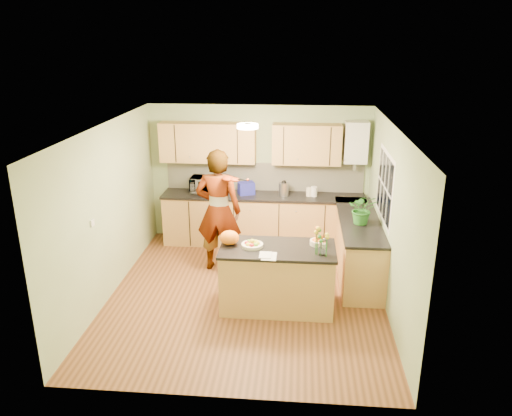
{
  "coord_description": "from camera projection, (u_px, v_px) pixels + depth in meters",
  "views": [
    {
      "loc": [
        0.72,
        -6.56,
        3.66
      ],
      "look_at": [
        0.1,
        0.5,
        1.19
      ],
      "focal_mm": 35.0,
      "sensor_mm": 36.0,
      "label": 1
    }
  ],
  "objects": [
    {
      "name": "wall_right",
      "position": [
        390.0,
        220.0,
        6.86
      ],
      "size": [
        0.02,
        4.5,
        2.5
      ],
      "primitive_type": "cube",
      "color": "#8DA274",
      "rests_on": "floor"
    },
    {
      "name": "violinist",
      "position": [
        219.0,
        211.0,
        7.94
      ],
      "size": [
        0.78,
        0.55,
        2.01
      ],
      "primitive_type": "imported",
      "rotation": [
        0.0,
        0.0,
        3.05
      ],
      "color": "#DC9E86",
      "rests_on": "floor"
    },
    {
      "name": "fruit_dish",
      "position": [
        252.0,
        244.0,
        6.83
      ],
      "size": [
        0.3,
        0.3,
        0.1
      ],
      "color": "beige",
      "rests_on": "peninsula_island"
    },
    {
      "name": "ceiling",
      "position": [
        245.0,
        127.0,
        6.61
      ],
      "size": [
        4.0,
        4.5,
        0.02
      ],
      "primitive_type": "cube",
      "color": "silver",
      "rests_on": "wall_back"
    },
    {
      "name": "potted_plant",
      "position": [
        363.0,
        209.0,
        7.51
      ],
      "size": [
        0.44,
        0.39,
        0.47
      ],
      "primitive_type": "imported",
      "rotation": [
        0.0,
        0.0,
        -0.05
      ],
      "color": "#2C7727",
      "rests_on": "right_counter"
    },
    {
      "name": "peninsula_island",
      "position": [
        277.0,
        277.0,
        6.96
      ],
      "size": [
        1.58,
        0.81,
        0.91
      ],
      "color": "tan",
      "rests_on": "floor"
    },
    {
      "name": "orange_bag",
      "position": [
        229.0,
        238.0,
        6.88
      ],
      "size": [
        0.3,
        0.27,
        0.2
      ],
      "primitive_type": "ellipsoid",
      "rotation": [
        0.0,
        0.0,
        0.16
      ],
      "color": "orange",
      "rests_on": "peninsula_island"
    },
    {
      "name": "wall_left",
      "position": [
        108.0,
        211.0,
        7.19
      ],
      "size": [
        0.02,
        4.5,
        2.5
      ],
      "primitive_type": "cube",
      "color": "#8DA274",
      "rests_on": "floor"
    },
    {
      "name": "orange_bowl",
      "position": [
        318.0,
        241.0,
        6.89
      ],
      "size": [
        0.23,
        0.23,
        0.13
      ],
      "color": "beige",
      "rests_on": "peninsula_island"
    },
    {
      "name": "window_right",
      "position": [
        385.0,
        187.0,
        7.32
      ],
      "size": [
        0.01,
        1.3,
        1.05
      ],
      "color": "white",
      "rests_on": "wall_right"
    },
    {
      "name": "upper_cabinets",
      "position": [
        248.0,
        143.0,
        8.8
      ],
      "size": [
        3.2,
        0.34,
        0.7
      ],
      "color": "tan",
      "rests_on": "wall_back"
    },
    {
      "name": "jar_cream",
      "position": [
        309.0,
        192.0,
        8.86
      ],
      "size": [
        0.12,
        0.12,
        0.16
      ],
      "primitive_type": "cylinder",
      "rotation": [
        0.0,
        0.0,
        -0.18
      ],
      "color": "beige",
      "rests_on": "back_counter"
    },
    {
      "name": "back_counter",
      "position": [
        263.0,
        219.0,
        9.11
      ],
      "size": [
        3.64,
        0.62,
        0.94
      ],
      "color": "tan",
      "rests_on": "floor"
    },
    {
      "name": "wall_front",
      "position": [
        222.0,
        294.0,
        4.91
      ],
      "size": [
        4.0,
        0.02,
        2.5
      ],
      "primitive_type": "cube",
      "color": "#8DA274",
      "rests_on": "floor"
    },
    {
      "name": "microwave",
      "position": [
        206.0,
        185.0,
        9.02
      ],
      "size": [
        0.55,
        0.38,
        0.3
      ],
      "primitive_type": "imported",
      "rotation": [
        0.0,
        0.0,
        -0.03
      ],
      "color": "white",
      "rests_on": "back_counter"
    },
    {
      "name": "wall_back",
      "position": [
        259.0,
        174.0,
        9.14
      ],
      "size": [
        4.0,
        0.02,
        2.5
      ],
      "primitive_type": "cube",
      "color": "#8DA274",
      "rests_on": "floor"
    },
    {
      "name": "floor",
      "position": [
        246.0,
        294.0,
        7.43
      ],
      "size": [
        4.5,
        4.5,
        0.0
      ],
      "primitive_type": "plane",
      "color": "#583319",
      "rests_on": "ground"
    },
    {
      "name": "light_switch",
      "position": [
        92.0,
        223.0,
        6.61
      ],
      "size": [
        0.02,
        0.09,
        0.09
      ],
      "primitive_type": "cube",
      "color": "white",
      "rests_on": "wall_left"
    },
    {
      "name": "boiler",
      "position": [
        356.0,
        142.0,
        8.64
      ],
      "size": [
        0.4,
        0.3,
        0.86
      ],
      "color": "white",
      "rests_on": "wall_back"
    },
    {
      "name": "violin",
      "position": [
        228.0,
        178.0,
        7.52
      ],
      "size": [
        0.57,
        0.49,
        0.14
      ],
      "primitive_type": null,
      "rotation": [
        0.17,
        0.0,
        -0.61
      ],
      "color": "#561405",
      "rests_on": "violinist"
    },
    {
      "name": "kettle",
      "position": [
        284.0,
        188.0,
        8.87
      ],
      "size": [
        0.18,
        0.18,
        0.33
      ],
      "rotation": [
        0.0,
        0.0,
        -0.22
      ],
      "color": "#B0B0B4",
      "rests_on": "back_counter"
    },
    {
      "name": "ceiling_lamp",
      "position": [
        248.0,
        126.0,
        6.91
      ],
      "size": [
        0.3,
        0.3,
        0.07
      ],
      "color": "#FFEABF",
      "rests_on": "ceiling"
    },
    {
      "name": "blue_box",
      "position": [
        246.0,
        188.0,
        8.96
      ],
      "size": [
        0.33,
        0.29,
        0.22
      ],
      "primitive_type": "cube",
      "rotation": [
        0.0,
        0.0,
        0.38
      ],
      "color": "#212399",
      "rests_on": "back_counter"
    },
    {
      "name": "right_counter",
      "position": [
        358.0,
        246.0,
        7.94
      ],
      "size": [
        0.62,
        2.24,
        0.94
      ],
      "color": "tan",
      "rests_on": "floor"
    },
    {
      "name": "jar_white",
      "position": [
        314.0,
        192.0,
        8.85
      ],
      "size": [
        0.15,
        0.15,
        0.17
      ],
      "primitive_type": "cylinder",
      "rotation": [
        0.0,
        0.0,
        -0.43
      ],
      "color": "white",
      "rests_on": "back_counter"
    },
    {
      "name": "splashback",
      "position": [
        264.0,
        177.0,
        9.13
      ],
      "size": [
        3.6,
        0.02,
        0.52
      ],
      "primitive_type": "cube",
      "color": "beige",
      "rests_on": "back_counter"
    },
    {
      "name": "flower_vase",
      "position": [
        323.0,
        234.0,
        6.5
      ],
      "size": [
        0.24,
        0.24,
        0.44
      ],
      "rotation": [
        0.0,
        0.0,
        0.11
      ],
      "color": "silver",
      "rests_on": "peninsula_island"
    },
    {
      "name": "papers",
      "position": [
        269.0,
        256.0,
        6.54
      ],
      "size": [
        0.19,
        0.27,
        0.01
      ],
      "primitive_type": "cube",
      "color": "silver",
      "rests_on": "peninsula_island"
    }
  ]
}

